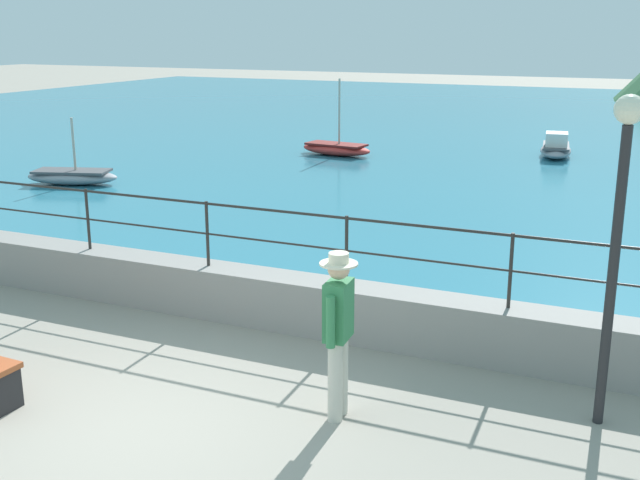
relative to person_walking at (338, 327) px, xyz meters
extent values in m
plane|color=gray|center=(-1.77, -1.16, -0.98)|extent=(120.00, 120.00, 0.00)
cube|color=gray|center=(-1.77, 2.04, -0.63)|extent=(20.00, 0.56, 0.70)
cylinder|color=#282623|center=(-4.84, 2.04, 0.17)|extent=(0.04, 0.04, 0.90)
cylinder|color=#282623|center=(-2.80, 2.04, 0.17)|extent=(0.04, 0.04, 0.90)
cylinder|color=#282623|center=(-0.75, 2.04, 0.17)|extent=(0.04, 0.04, 0.90)
cylinder|color=#282623|center=(1.29, 2.04, 0.17)|extent=(0.04, 0.04, 0.90)
cylinder|color=#282623|center=(-1.77, 2.04, 0.59)|extent=(18.40, 0.04, 0.04)
cylinder|color=#282623|center=(-1.77, 2.04, 0.17)|extent=(18.40, 0.03, 0.03)
cube|color=teal|center=(-1.77, 24.68, -0.95)|extent=(64.00, 44.32, 0.06)
cube|color=black|center=(-3.17, -1.36, -0.76)|extent=(0.10, 0.47, 0.43)
cylinder|color=beige|center=(0.01, -0.09, -0.55)|extent=(0.15, 0.15, 0.86)
cylinder|color=beige|center=(-0.01, 0.09, -0.55)|extent=(0.15, 0.15, 0.86)
cube|color=#337F4C|center=(0.00, 0.00, 0.18)|extent=(0.25, 0.38, 0.60)
cylinder|color=#337F4C|center=(0.02, -0.24, 0.14)|extent=(0.09, 0.09, 0.52)
cylinder|color=#337F4C|center=(-0.02, 0.24, 0.14)|extent=(0.09, 0.09, 0.52)
sphere|color=beige|center=(0.00, 0.00, 0.61)|extent=(0.22, 0.22, 0.22)
cylinder|color=beige|center=(0.00, 0.00, 0.66)|extent=(0.38, 0.38, 0.02)
cylinder|color=beige|center=(0.00, 0.00, 0.72)|extent=(0.20, 0.20, 0.10)
cylinder|color=#232326|center=(2.45, 0.97, 0.52)|extent=(0.10, 0.10, 3.00)
sphere|color=#EAEACC|center=(2.45, 0.97, 2.16)|extent=(0.28, 0.28, 0.28)
ellipsoid|color=gray|center=(-0.36, 17.77, -0.74)|extent=(1.20, 2.40, 0.36)
cube|color=#4D4D51|center=(-0.36, 17.77, -0.59)|extent=(1.01, 1.93, 0.06)
cube|color=silver|center=(-0.32, 17.53, -0.36)|extent=(0.73, 0.88, 0.40)
ellipsoid|color=red|center=(-6.54, 15.31, -0.74)|extent=(2.39, 1.17, 0.36)
cube|color=maroon|center=(-6.54, 15.31, -0.59)|extent=(1.92, 0.98, 0.06)
cylinder|color=#B2A899|center=(-6.44, 15.30, 0.42)|extent=(0.06, 0.06, 1.96)
ellipsoid|color=gray|center=(-10.75, 8.35, -0.74)|extent=(2.47, 1.57, 0.36)
cube|color=#4D4D51|center=(-10.75, 8.35, -0.59)|extent=(1.99, 1.30, 0.06)
cylinder|color=#B2A899|center=(-10.66, 8.38, 0.09)|extent=(0.06, 0.06, 1.30)
camera|label=1|loc=(2.83, -6.73, 2.89)|focal=44.07mm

